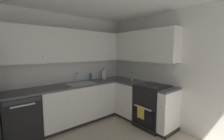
{
  "coord_description": "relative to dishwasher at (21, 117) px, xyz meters",
  "views": [
    {
      "loc": [
        -1.08,
        -1.61,
        1.62
      ],
      "look_at": [
        0.98,
        0.91,
        1.24
      ],
      "focal_mm": 23.91,
      "sensor_mm": 36.0,
      "label": 1
    }
  ],
  "objects": [
    {
      "name": "lower_cabinets_right",
      "position": [
        2.3,
        -0.82,
        0.0
      ],
      "size": [
        0.62,
        1.39,
        0.87
      ],
      "color": "silver",
      "rests_on": "ground_plane"
    },
    {
      "name": "upper_cabinets_right",
      "position": [
        2.43,
        -0.67,
        1.32
      ],
      "size": [
        0.32,
        1.94,
        0.71
      ],
      "color": "silver"
    },
    {
      "name": "soap_bottle",
      "position": [
        1.59,
        0.18,
        0.55
      ],
      "size": [
        0.07,
        0.07,
        0.19
      ],
      "color": "#3F72BF",
      "rests_on": "countertop_back"
    },
    {
      "name": "sink",
      "position": [
        1.21,
        -0.03,
        0.43
      ],
      "size": [
        0.6,
        0.4,
        0.1
      ],
      "color": "#B7B7BC",
      "rests_on": "countertop_back"
    },
    {
      "name": "dishwasher",
      "position": [
        0.0,
        0.0,
        0.0
      ],
      "size": [
        0.6,
        0.63,
        0.87
      ],
      "color": "black",
      "rests_on": "ground_plane"
    },
    {
      "name": "oil_bottle",
      "position": [
        2.29,
        -0.59,
        0.58
      ],
      "size": [
        0.07,
        0.07,
        0.23
      ],
      "color": "#729E66",
      "rests_on": "countertop_right"
    },
    {
      "name": "lower_cabinets_back",
      "position": [
        1.15,
        0.0,
        0.0
      ],
      "size": [
        1.69,
        0.62,
        0.87
      ],
      "color": "silver",
      "rests_on": "ground_plane"
    },
    {
      "name": "wall_right",
      "position": [
        2.62,
        -1.46,
        0.8
      ],
      "size": [
        0.05,
        3.61,
        2.47
      ],
      "primitive_type": "cube",
      "color": "silver",
      "rests_on": "ground_plane"
    },
    {
      "name": "paper_towel_roll",
      "position": [
        1.99,
        0.16,
        0.6
      ],
      "size": [
        0.11,
        0.11,
        0.31
      ],
      "color": "white",
      "rests_on": "countertop_back"
    },
    {
      "name": "countertop_right",
      "position": [
        2.29,
        -0.82,
        0.45
      ],
      "size": [
        0.6,
        1.39,
        0.03
      ],
      "color": "#4C4C51",
      "rests_on": "lower_cabinets_right"
    },
    {
      "name": "wall_back",
      "position": [
        0.72,
        0.33,
        0.8
      ],
      "size": [
        3.86,
        0.05,
        2.47
      ],
      "primitive_type": "cube",
      "color": "silver",
      "rests_on": "ground_plane"
    },
    {
      "name": "faucet",
      "position": [
        1.21,
        0.18,
        0.61
      ],
      "size": [
        0.07,
        0.16,
        0.23
      ],
      "color": "silver",
      "rests_on": "countertop_back"
    },
    {
      "name": "oven_range",
      "position": [
        2.31,
        -1.2,
        0.02
      ],
      "size": [
        0.68,
        0.62,
        1.06
      ],
      "color": "black",
      "rests_on": "ground_plane"
    },
    {
      "name": "upper_cabinets_back",
      "position": [
        0.99,
        0.14,
        1.32
      ],
      "size": [
        2.57,
        0.34,
        0.71
      ],
      "color": "silver"
    },
    {
      "name": "countertop_back",
      "position": [
        1.15,
        0.0,
        0.45
      ],
      "size": [
        2.89,
        0.6,
        0.03
      ],
      "primitive_type": "cube",
      "color": "#4C4C51",
      "rests_on": "lower_cabinets_back"
    }
  ]
}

